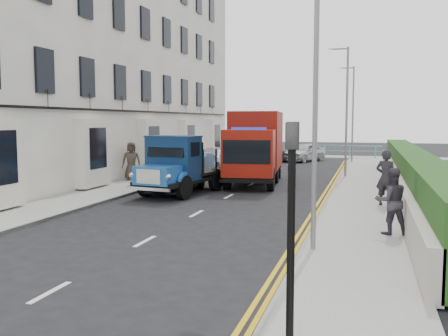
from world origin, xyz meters
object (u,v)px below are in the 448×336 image
at_px(lamp_near, 310,82).
at_px(parked_car_front, 176,174).
at_px(red_lorry, 255,145).
at_px(bedford_lorry, 176,168).
at_px(lamp_mid, 345,104).
at_px(lamp_far, 351,108).
at_px(pedestrian_east_near, 386,178).

height_order(lamp_near, parked_car_front, lamp_near).
bearing_deg(red_lorry, bedford_lorry, -121.17).
relative_size(lamp_mid, bedford_lorry, 1.30).
xyz_separation_m(bedford_lorry, parked_car_front, (-0.39, 1.05, -0.35)).
relative_size(lamp_far, red_lorry, 1.00).
height_order(bedford_lorry, parked_car_front, bedford_lorry).
xyz_separation_m(lamp_mid, red_lorry, (-4.10, -3.35, -2.11)).
height_order(parked_car_front, pedestrian_east_near, pedestrian_east_near).
distance_m(lamp_mid, lamp_far, 10.00).
xyz_separation_m(lamp_near, red_lorry, (-4.10, 12.65, -2.11)).
height_order(lamp_mid, pedestrian_east_near, lamp_mid).
relative_size(lamp_mid, parked_car_front, 1.54).
bearing_deg(bedford_lorry, parked_car_front, 119.61).
bearing_deg(parked_car_front, bedford_lorry, -73.19).
xyz_separation_m(lamp_far, red_lorry, (-4.10, -13.35, -2.11)).
relative_size(bedford_lorry, red_lorry, 0.77).
height_order(lamp_mid, lamp_far, same).
relative_size(lamp_far, bedford_lorry, 1.30).
distance_m(lamp_near, bedford_lorry, 10.39).
bearing_deg(lamp_far, lamp_mid, -90.00).
xyz_separation_m(parked_car_front, pedestrian_east_near, (8.70, -1.94, 0.34)).
relative_size(red_lorry, parked_car_front, 1.54).
distance_m(lamp_far, bedford_lorry, 19.61).
distance_m(lamp_near, parked_car_front, 11.51).
height_order(lamp_near, red_lorry, lamp_near).
distance_m(lamp_mid, parked_car_front, 10.45).
distance_m(lamp_mid, red_lorry, 5.70).
bearing_deg(lamp_near, lamp_far, 90.00).
height_order(lamp_mid, bedford_lorry, lamp_mid).
xyz_separation_m(lamp_near, lamp_far, (0.00, 26.00, 0.00)).
bearing_deg(lamp_far, parked_car_front, -111.42).
height_order(lamp_far, parked_car_front, lamp_far).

